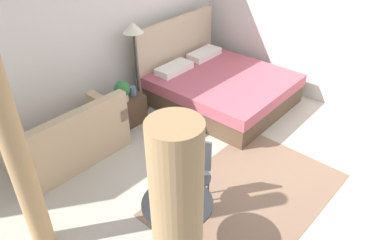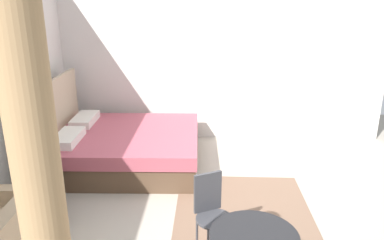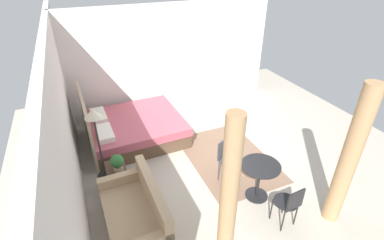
{
  "view_description": "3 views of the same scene",
  "coord_description": "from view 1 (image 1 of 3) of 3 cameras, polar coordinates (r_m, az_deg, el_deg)",
  "views": [
    {
      "loc": [
        -3.28,
        -1.97,
        3.36
      ],
      "look_at": [
        -0.19,
        0.81,
        0.64
      ],
      "focal_mm": 34.53,
      "sensor_mm": 36.0,
      "label": 1
    },
    {
      "loc": [
        -3.95,
        0.22,
        2.49
      ],
      "look_at": [
        0.76,
        0.43,
        0.92
      ],
      "focal_mm": 34.78,
      "sensor_mm": 36.0,
      "label": 2
    },
    {
      "loc": [
        -4.61,
        2.5,
        3.96
      ],
      "look_at": [
        0.29,
        0.42,
        0.83
      ],
      "focal_mm": 26.78,
      "sensor_mm": 36.0,
      "label": 3
    }
  ],
  "objects": [
    {
      "name": "ground_plane",
      "position": [
        5.1,
        8.33,
        -8.63
      ],
      "size": [
        8.25,
        8.76,
        0.02
      ],
      "primitive_type": "cube",
      "color": "#B2A899"
    },
    {
      "name": "wall_back",
      "position": [
        6.16,
        -13.67,
        14.14
      ],
      "size": [
        8.25,
        0.12,
        2.89
      ],
      "primitive_type": "cube",
      "color": "silver",
      "rests_on": "ground"
    },
    {
      "name": "wall_right",
      "position": [
        6.51,
        23.08,
        13.49
      ],
      "size": [
        0.12,
        5.76,
        2.89
      ],
      "primitive_type": "cube",
      "color": "silver",
      "rests_on": "ground"
    },
    {
      "name": "area_rug",
      "position": [
        4.84,
        8.7,
        -11.23
      ],
      "size": [
        2.42,
        1.64,
        0.01
      ],
      "primitive_type": "cube",
      "color": "#7F604C",
      "rests_on": "ground"
    },
    {
      "name": "bed",
      "position": [
        6.56,
        4.2,
        5.23
      ],
      "size": [
        2.01,
        2.24,
        1.33
      ],
      "color": "brown",
      "rests_on": "ground"
    },
    {
      "name": "couch",
      "position": [
        5.43,
        -18.46,
        -3.09
      ],
      "size": [
        1.59,
        0.86,
        0.89
      ],
      "color": "tan",
      "rests_on": "ground"
    },
    {
      "name": "nightstand",
      "position": [
        6.05,
        -9.82,
        1.5
      ],
      "size": [
        0.51,
        0.36,
        0.47
      ],
      "color": "#473323",
      "rests_on": "ground"
    },
    {
      "name": "potted_plant",
      "position": [
        5.76,
        -10.75,
        4.52
      ],
      "size": [
        0.24,
        0.24,
        0.34
      ],
      "color": "tan",
      "rests_on": "nightstand"
    },
    {
      "name": "vase",
      "position": [
        5.95,
        -9.14,
        4.45
      ],
      "size": [
        0.11,
        0.11,
        0.15
      ],
      "color": "slate",
      "rests_on": "nightstand"
    },
    {
      "name": "floor_lamp",
      "position": [
        5.97,
        -8.96,
        12.2
      ],
      "size": [
        0.32,
        0.32,
        1.54
      ],
      "color": "#2D2D33",
      "rests_on": "ground"
    },
    {
      "name": "balcony_table",
      "position": [
        3.83,
        -2.2,
        -14.85
      ],
      "size": [
        0.7,
        0.7,
        0.73
      ],
      "color": "black",
      "rests_on": "ground"
    },
    {
      "name": "cafe_chair_near_couch",
      "position": [
        4.33,
        0.83,
        -7.54
      ],
      "size": [
        0.48,
        0.48,
        0.88
      ],
      "color": "#3F3F44",
      "rests_on": "ground"
    },
    {
      "name": "curtain_right",
      "position": [
        3.78,
        -25.58,
        -4.48
      ],
      "size": [
        0.23,
        0.23,
        2.5
      ],
      "color": "tan",
      "rests_on": "ground"
    }
  ]
}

